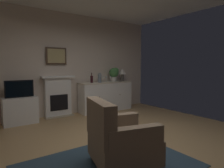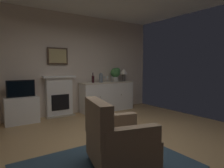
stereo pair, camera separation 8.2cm
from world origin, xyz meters
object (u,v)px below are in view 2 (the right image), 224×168
(sideboard_cabinet, at_px, (107,96))
(tv_cabinet, at_px, (22,110))
(table_lamp, at_px, (124,72))
(wine_glass_center, at_px, (108,78))
(wine_bottle, at_px, (93,79))
(wine_glass_right, at_px, (112,78))
(armchair, at_px, (117,140))
(vase_decorative, at_px, (101,78))
(wine_glass_left, at_px, (104,78))
(framed_picture, at_px, (58,56))
(tv_set, at_px, (21,89))
(potted_plant_small, at_px, (116,73))
(fireplace_unit, at_px, (59,96))

(sideboard_cabinet, relative_size, tv_cabinet, 2.26)
(table_lamp, distance_m, wine_glass_center, 0.63)
(wine_glass_center, bearing_deg, wine_bottle, -175.18)
(wine_bottle, bearing_deg, sideboard_cabinet, 2.51)
(wine_glass_center, relative_size, wine_glass_right, 1.00)
(armchair, bearing_deg, vase_decorative, 63.25)
(wine_glass_left, bearing_deg, framed_picture, 171.83)
(vase_decorative, bearing_deg, framed_picture, 167.03)
(tv_set, bearing_deg, sideboard_cabinet, 0.19)
(potted_plant_small, bearing_deg, framed_picture, 174.30)
(wine_glass_left, xyz_separation_m, potted_plant_small, (0.43, 0.02, 0.13))
(wine_bottle, xyz_separation_m, wine_glass_right, (0.64, -0.02, 0.01))
(fireplace_unit, xyz_separation_m, wine_bottle, (0.93, -0.20, 0.44))
(wine_bottle, xyz_separation_m, armchair, (-1.19, -2.89, -0.61))
(wine_bottle, bearing_deg, vase_decorative, -6.42)
(wine_glass_right, distance_m, tv_cabinet, 2.64)
(wine_bottle, bearing_deg, tv_cabinet, 178.89)
(wine_glass_left, distance_m, vase_decorative, 0.19)
(fireplace_unit, relative_size, vase_decorative, 3.91)
(vase_decorative, bearing_deg, fireplace_unit, 169.13)
(fireplace_unit, height_order, wine_glass_center, fireplace_unit)
(wine_bottle, height_order, potted_plant_small, potted_plant_small)
(framed_picture, xyz_separation_m, potted_plant_small, (1.78, -0.18, -0.49))
(tv_cabinet, xyz_separation_m, armchair, (0.71, -2.93, 0.06))
(vase_decorative, bearing_deg, wine_glass_right, 0.81)
(wine_bottle, height_order, wine_glass_center, wine_bottle)
(fireplace_unit, height_order, wine_glass_left, fireplace_unit)
(framed_picture, height_order, wine_bottle, framed_picture)
(tv_set, relative_size, potted_plant_small, 1.44)
(sideboard_cabinet, distance_m, vase_decorative, 0.63)
(wine_glass_center, xyz_separation_m, tv_cabinet, (-2.43, -0.01, -0.69))
(wine_glass_left, height_order, armchair, wine_glass_left)
(fireplace_unit, xyz_separation_m, tv_set, (-0.98, -0.19, 0.29))
(armchair, bearing_deg, tv_set, 103.79)
(tv_cabinet, bearing_deg, armchair, -76.31)
(tv_cabinet, height_order, potted_plant_small, potted_plant_small)
(table_lamp, height_order, potted_plant_small, potted_plant_small)
(framed_picture, height_order, tv_cabinet, framed_picture)
(table_lamp, bearing_deg, potted_plant_small, 171.14)
(tv_set, bearing_deg, wine_bottle, -0.41)
(fireplace_unit, xyz_separation_m, sideboard_cabinet, (1.43, -0.18, -0.10))
(fireplace_unit, height_order, sideboard_cabinet, fireplace_unit)
(sideboard_cabinet, bearing_deg, potted_plant_small, 7.54)
(sideboard_cabinet, distance_m, tv_cabinet, 2.41)
(sideboard_cabinet, xyz_separation_m, tv_set, (-2.41, -0.01, 0.39))
(tv_cabinet, bearing_deg, table_lamp, -0.28)
(wine_bottle, bearing_deg, armchair, -112.43)
(fireplace_unit, xyz_separation_m, wine_glass_right, (1.57, -0.22, 0.46))
(wine_glass_right, xyz_separation_m, potted_plant_small, (0.21, 0.09, 0.13))
(vase_decorative, bearing_deg, wine_glass_center, 14.69)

